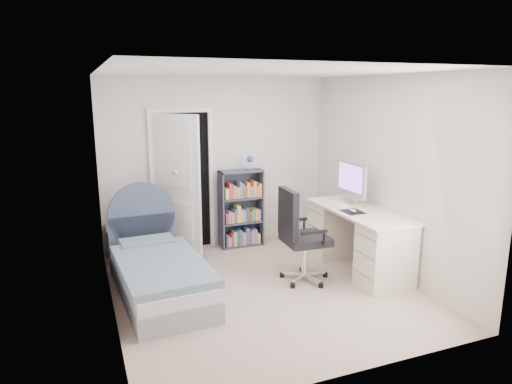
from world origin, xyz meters
name	(u,v)px	position (x,y,z in m)	size (l,w,h in m)	color
room_shell	(264,186)	(0.00, 0.00, 1.25)	(3.50, 3.70, 2.60)	#A28575
door	(179,183)	(-0.65, 1.57, 1.03)	(0.92, 0.67, 2.06)	black
bed	(159,272)	(-1.17, 0.34, 0.26)	(0.99, 1.93, 1.16)	gray
nightstand	(120,234)	(-1.48, 1.61, 0.37)	(0.38, 0.38, 0.57)	tan
floor_lamp	(174,223)	(-0.77, 1.36, 0.52)	(0.18, 0.18, 1.27)	silver
bookcase	(241,211)	(0.28, 1.57, 0.53)	(0.65, 0.28, 1.37)	#3E4455
desk	(357,237)	(1.37, 0.13, 0.44)	(0.66, 1.66, 1.36)	beige
office_chair	(298,231)	(0.47, 0.06, 0.64)	(0.60, 0.61, 1.17)	silver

